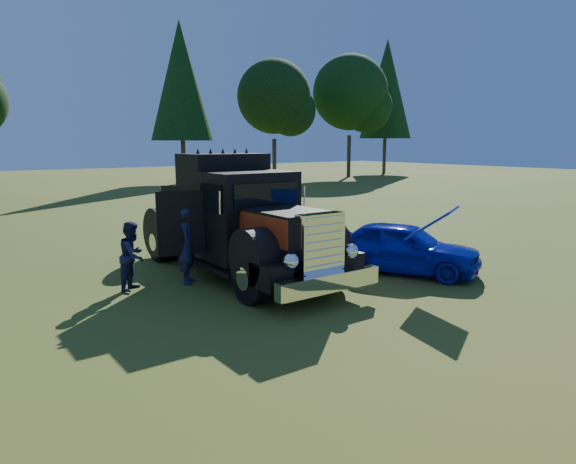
# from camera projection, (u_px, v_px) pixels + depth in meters

# --- Properties ---
(ground) EXTENTS (120.00, 120.00, 0.00)m
(ground) POSITION_uv_depth(u_px,v_px,m) (303.00, 309.00, 10.23)
(ground) COLOR #2F5418
(ground) RESTS_ON ground
(diamond_t_truck) EXTENTS (3.36, 7.16, 3.00)m
(diamond_t_truck) POSITION_uv_depth(u_px,v_px,m) (241.00, 225.00, 12.62)
(diamond_t_truck) COLOR black
(diamond_t_truck) RESTS_ON ground
(hotrod_coupe) EXTENTS (3.15, 4.28, 1.89)m
(hotrod_coupe) POSITION_uv_depth(u_px,v_px,m) (403.00, 247.00, 13.00)
(hotrod_coupe) COLOR #083FB7
(hotrod_coupe) RESTS_ON ground
(spectator_near) EXTENTS (0.73, 0.80, 1.83)m
(spectator_near) POSITION_uv_depth(u_px,v_px,m) (188.00, 245.00, 11.98)
(spectator_near) COLOR #212F4E
(spectator_near) RESTS_ON ground
(spectator_far) EXTENTS (0.95, 0.95, 1.55)m
(spectator_far) POSITION_uv_depth(u_px,v_px,m) (133.00, 256.00, 11.47)
(spectator_far) COLOR #1B1E3F
(spectator_far) RESTS_ON ground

